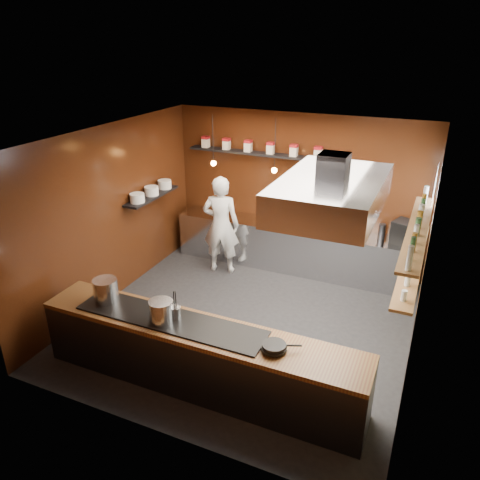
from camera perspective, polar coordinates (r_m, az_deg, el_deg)
The scene contains 26 objects.
floor at distance 7.72m, azimuth 0.76°, elevation -10.08°, with size 5.00×5.00×0.00m, color black.
back_wall at distance 9.20m, azimuth 6.97°, elevation 5.90°, with size 5.00×5.00×0.00m, color black.
left_wall at distance 8.22m, azimuth -15.44°, elevation 2.99°, with size 5.00×5.00×0.00m, color black.
right_wall at distance 6.53m, azimuth 21.48°, elevation -3.39°, with size 5.00×5.00×0.00m, color #4A472A.
ceiling at distance 6.54m, azimuth 0.91°, elevation 12.30°, with size 5.00×5.00×0.00m, color silver.
window_pane at distance 7.97m, azimuth 22.40°, elevation 4.43°, with size 1.00×1.00×0.00m, color white.
prep_counter at distance 9.29m, azimuth 6.04°, elevation -0.84°, with size 4.60×0.65×0.90m, color silver.
pass_counter at distance 6.28m, azimuth -5.16°, elevation -13.96°, with size 4.40×0.72×0.94m.
tin_shelf at distance 9.17m, azimuth 1.46°, elevation 10.56°, with size 2.60×0.26×0.04m, color black.
plate_shelf at distance 8.86m, azimuth -10.68°, elevation 5.30°, with size 0.30×1.40×0.04m, color black.
bottle_shelf_upper at distance 6.65m, azimuth 20.83°, elevation 1.16°, with size 0.26×2.80×0.04m, color brown.
bottle_shelf_lower at distance 6.83m, azimuth 20.27°, elevation -2.48°, with size 0.26×2.80×0.04m, color brown.
extractor_hood at distance 5.91m, azimuth 11.07°, elevation 5.63°, with size 1.20×2.00×0.72m.
pendant_left at distance 8.81m, azimuth -3.26°, elevation 9.64°, with size 0.10×0.10×0.95m.
pendant_right at distance 8.35m, azimuth 4.20°, elevation 8.81°, with size 0.10×0.10×0.95m.
storage_tins at distance 9.09m, azimuth 2.36°, elevation 11.27°, with size 2.43×0.13×0.22m.
plate_stacks at distance 8.83m, azimuth -10.73°, elevation 5.92°, with size 0.26×1.16×0.16m.
bottles at distance 6.60m, azimuth 21.01°, elevation 2.28°, with size 0.06×2.66×0.24m.
wine_glasses at distance 6.79m, azimuth 20.37°, elevation -1.84°, with size 0.07×2.37×0.13m.
stockpot_large at distance 6.67m, azimuth -16.05°, elevation -5.91°, with size 0.33×0.33×0.32m, color silver.
stockpot_small at distance 6.08m, azimuth -9.59°, elevation -8.55°, with size 0.31×0.31×0.29m, color silver.
utensil_crock at distance 6.14m, azimuth -7.85°, elevation -8.76°, with size 0.13×0.13×0.17m, color silver.
frying_pan at distance 5.58m, azimuth 4.20°, elevation -12.85°, with size 0.46×0.31×0.08m.
butter_jar at distance 5.62m, azimuth 4.55°, elevation -12.80°, with size 0.09×0.09×0.08m, color gold.
espresso_machine at distance 8.73m, azimuth 19.51°, elevation 0.88°, with size 0.41×0.39×0.41m, color black.
chef at distance 8.93m, azimuth -2.34°, elevation 1.83°, with size 0.70×0.46×1.92m, color white.
Camera 1 is at (2.49, -5.90, 4.31)m, focal length 35.00 mm.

